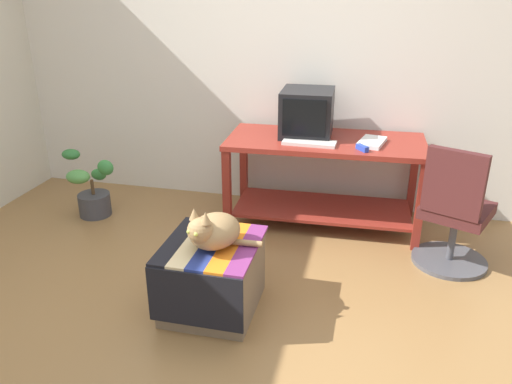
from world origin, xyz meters
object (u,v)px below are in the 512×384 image
at_px(desk, 324,167).
at_px(tv_monitor, 307,113).
at_px(keyboard, 309,143).
at_px(stapler, 362,148).
at_px(cat, 213,231).
at_px(office_chair, 454,216).
at_px(book, 372,142).
at_px(ottoman_with_blanket, 212,276).
at_px(potted_plant, 92,192).

relative_size(desk, tv_monitor, 3.44).
height_order(keyboard, stapler, stapler).
distance_m(cat, office_chair, 1.69).
bearing_deg(stapler, office_chair, -60.91).
relative_size(book, office_chair, 0.33).
height_order(keyboard, cat, keyboard).
relative_size(book, ottoman_with_blanket, 0.47).
bearing_deg(stapler, potted_plant, 142.79).
height_order(book, stapler, stapler).
relative_size(cat, stapler, 4.17).
bearing_deg(book, keyboard, -153.18).
bearing_deg(stapler, tv_monitor, 106.65).
distance_m(keyboard, cat, 1.28).
bearing_deg(keyboard, book, 16.30).
height_order(desk, tv_monitor, tv_monitor).
relative_size(cat, potted_plant, 0.79).
bearing_deg(potted_plant, keyboard, 4.89).
distance_m(ottoman_with_blanket, cat, 0.33).
bearing_deg(stapler, book, 30.78).
bearing_deg(desk, cat, -111.62).
bearing_deg(ottoman_with_blanket, potted_plant, 143.96).
relative_size(desk, stapler, 14.11).
distance_m(book, ottoman_with_blanket, 1.64).
distance_m(desk, cat, 1.45).
xyz_separation_m(cat, stapler, (0.77, 1.15, 0.19)).
relative_size(tv_monitor, keyboard, 1.13).
xyz_separation_m(cat, office_chair, (1.43, 0.90, -0.17)).
relative_size(ottoman_with_blanket, potted_plant, 1.08).
height_order(cat, office_chair, office_chair).
distance_m(keyboard, potted_plant, 1.88).
xyz_separation_m(desk, stapler, (0.29, -0.22, 0.25)).
bearing_deg(tv_monitor, ottoman_with_blanket, -105.82).
distance_m(tv_monitor, ottoman_with_blanket, 1.61).
xyz_separation_m(desk, potted_plant, (-1.91, -0.31, -0.28)).
height_order(tv_monitor, stapler, tv_monitor).
height_order(keyboard, ottoman_with_blanket, keyboard).
height_order(desk, book, book).
bearing_deg(ottoman_with_blanket, keyboard, 71.07).
height_order(book, ottoman_with_blanket, book).
bearing_deg(potted_plant, office_chair, -3.21).
xyz_separation_m(ottoman_with_blanket, potted_plant, (-1.40, 1.02, -0.01)).
bearing_deg(stapler, desk, 103.34).
bearing_deg(desk, ottoman_with_blanket, -113.12).
distance_m(tv_monitor, book, 0.56).
relative_size(desk, office_chair, 1.74).
bearing_deg(office_chair, book, -12.65).
relative_size(tv_monitor, book, 1.55).
height_order(potted_plant, office_chair, office_chair).
relative_size(keyboard, cat, 0.87).
relative_size(ottoman_with_blanket, stapler, 5.67).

